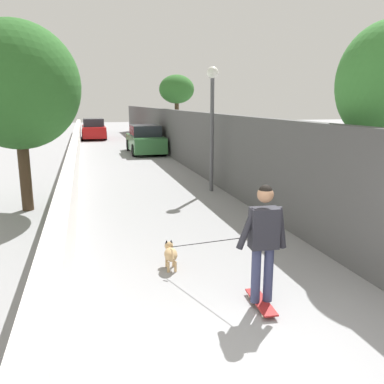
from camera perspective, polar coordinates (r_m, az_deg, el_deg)
ground_plane at (r=17.84m, az=-8.43°, el=3.57°), size 80.00×80.00×0.00m
wall_left at (r=15.68m, az=-16.46°, el=4.07°), size 48.00×0.30×1.16m
fence_right at (r=16.20m, az=0.85°, el=7.08°), size 48.00×0.30×2.41m
tree_left_near at (r=11.13m, az=-23.63°, el=13.61°), size 3.09×3.09×4.75m
tree_right_far at (r=23.09m, az=-2.20°, el=14.27°), size 1.96×1.96×4.26m
lamp_post at (r=12.57m, az=2.89°, el=12.11°), size 0.36×0.36×3.83m
skateboard at (r=5.88m, az=9.78°, el=-15.16°), size 0.81×0.26×0.08m
person_skateboarder at (r=5.49m, az=10.16°, el=-6.03°), size 0.25×0.71×1.66m
dog at (r=6.91m, az=-3.01°, el=-8.72°), size 1.89×1.08×1.06m
car_near at (r=22.51m, az=-6.66°, el=7.34°), size 4.15×1.80×1.54m
car_far at (r=32.08m, az=-13.80°, el=8.65°), size 4.31×1.80×1.54m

